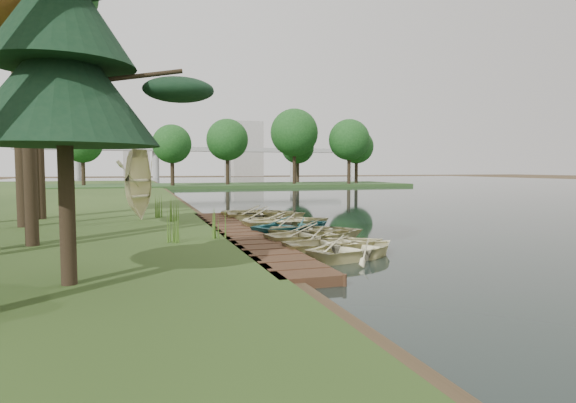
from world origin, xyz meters
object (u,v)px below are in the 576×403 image
object	(u,v)px
stored_rowboat	(140,213)
pine_tree	(62,44)
rowboat_1	(336,241)
boardwalk	(240,236)
rowboat_2	(315,233)
rowboat_0	(357,246)

from	to	relation	value
stored_rowboat	pine_tree	world-z (taller)	pine_tree
rowboat_1	boardwalk	bearing A→B (deg)	29.62
rowboat_2	pine_tree	size ratio (longest dim) A/B	0.45
rowboat_1	pine_tree	bearing A→B (deg)	111.91
rowboat_0	stored_rowboat	world-z (taller)	stored_rowboat
rowboat_2	pine_tree	world-z (taller)	pine_tree
stored_rowboat	pine_tree	xyz separation A→B (m)	(-1.50, -12.52, 4.59)
rowboat_0	stored_rowboat	bearing A→B (deg)	7.14
rowboat_0	rowboat_1	bearing A→B (deg)	-10.57
rowboat_1	stored_rowboat	size ratio (longest dim) A/B	1.03
boardwalk	stored_rowboat	distance (m)	6.57
boardwalk	pine_tree	size ratio (longest dim) A/B	2.00
rowboat_1	pine_tree	xyz separation A→B (m)	(-7.41, -3.16, 4.83)
rowboat_1	rowboat_0	bearing A→B (deg)	-168.26
stored_rowboat	pine_tree	size ratio (longest dim) A/B	0.41
boardwalk	stored_rowboat	xyz separation A→B (m)	(-3.59, 5.48, 0.49)
rowboat_0	rowboat_1	world-z (taller)	rowboat_1
rowboat_0	rowboat_1	size ratio (longest dim) A/B	0.99
boardwalk	rowboat_1	distance (m)	4.53
rowboat_0	rowboat_1	distance (m)	1.02
stored_rowboat	rowboat_1	bearing A→B (deg)	-105.53
rowboat_2	boardwalk	bearing A→B (deg)	40.58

